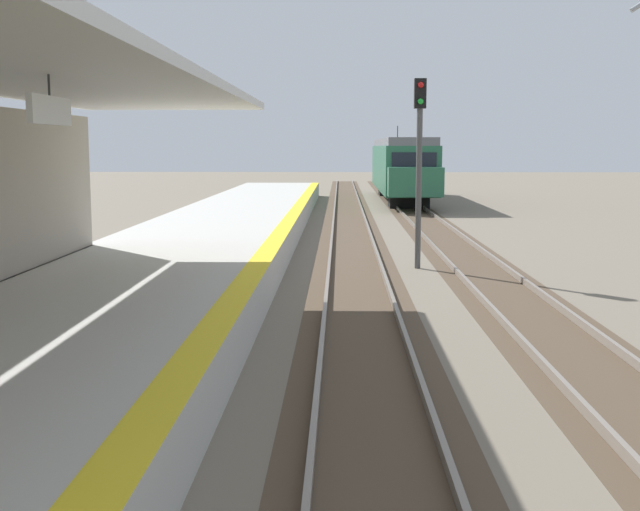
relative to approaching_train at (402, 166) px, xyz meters
name	(u,v)px	position (x,y,z in m)	size (l,w,h in m)	color
station_platform	(148,288)	(-7.80, -34.62, -1.73)	(5.00, 80.00, 0.91)	#B7B5AD
track_pair_nearest_platform	(356,277)	(-3.40, -30.62, -2.13)	(2.34, 120.00, 0.16)	#4C3D2D
track_pair_middle	(490,278)	(0.00, -30.62, -2.13)	(2.34, 120.00, 0.16)	#4C3D2D
approaching_train	(402,166)	(0.00, 0.00, 0.00)	(2.93, 19.60, 4.76)	#286647
rail_signal_post	(419,153)	(-1.66, -28.65, 1.02)	(0.32, 0.34, 5.20)	#4C4C4C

